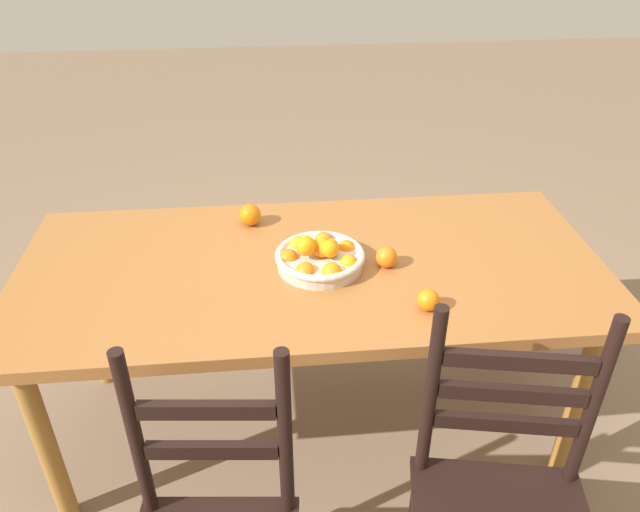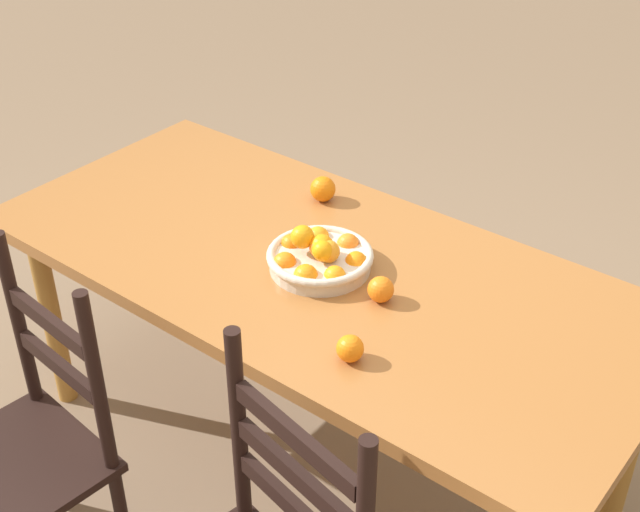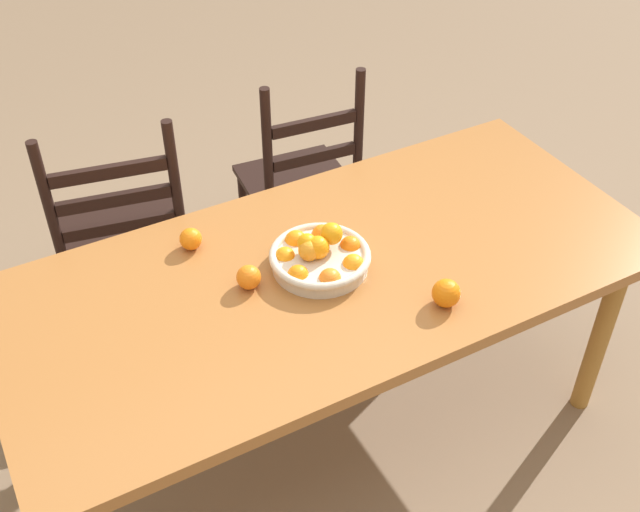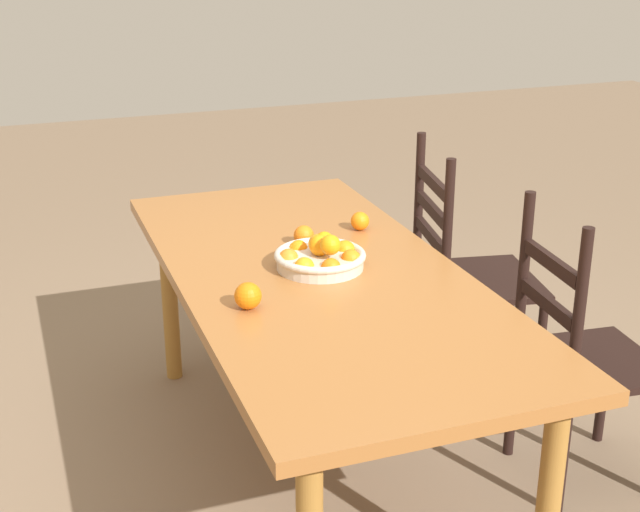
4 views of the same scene
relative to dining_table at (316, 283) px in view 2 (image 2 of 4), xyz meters
name	(u,v)px [view 2 (image 2 of 4)]	position (x,y,z in m)	size (l,w,h in m)	color
ground_plane	(317,453)	(0.00, 0.00, -0.68)	(12.00, 12.00, 0.00)	#7D664F
dining_table	(316,283)	(0.00, 0.00, 0.00)	(1.93, 0.88, 0.75)	#9D612F
chair_near_window	(27,456)	(0.31, 0.80, -0.23)	(0.45, 0.45, 0.97)	black
fruit_bowl	(319,257)	(-0.03, 0.02, 0.11)	(0.29, 0.29, 0.12)	beige
orange_loose_0	(323,189)	(0.20, -0.28, 0.11)	(0.08, 0.08, 0.08)	orange
orange_loose_1	(381,289)	(-0.24, 0.04, 0.11)	(0.07, 0.07, 0.07)	orange
orange_loose_2	(350,348)	(-0.32, 0.28, 0.11)	(0.07, 0.07, 0.07)	orange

